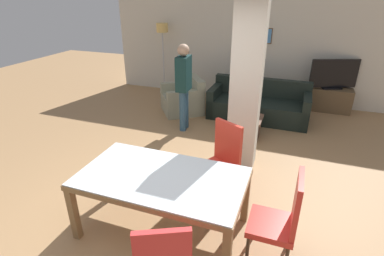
{
  "coord_description": "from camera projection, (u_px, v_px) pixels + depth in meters",
  "views": [
    {
      "loc": [
        1.26,
        -2.48,
        2.62
      ],
      "look_at": [
        0.0,
        0.99,
        0.9
      ],
      "focal_mm": 28.0,
      "sensor_mm": 36.0,
      "label": 1
    }
  ],
  "objects": [
    {
      "name": "tv_stand",
      "position": [
        329.0,
        100.0,
        6.98
      ],
      "size": [
        0.97,
        0.4,
        0.54
      ],
      "color": "brown",
      "rests_on": "ground_plane"
    },
    {
      "name": "floor_lamp",
      "position": [
        162.0,
        35.0,
        7.7
      ],
      "size": [
        0.29,
        0.29,
        1.83
      ],
      "color": "#B7B7BC",
      "rests_on": "ground_plane"
    },
    {
      "name": "standing_person",
      "position": [
        184.0,
        82.0,
        5.76
      ],
      "size": [
        0.24,
        0.39,
        1.71
      ],
      "rotation": [
        0.0,
        0.0,
        -1.51
      ],
      "color": "#2D4F6A",
      "rests_on": "ground_plane"
    },
    {
      "name": "divider_pillar",
      "position": [
        246.0,
        84.0,
        4.39
      ],
      "size": [
        0.44,
        0.3,
        2.7
      ],
      "color": "beige",
      "rests_on": "ground_plane"
    },
    {
      "name": "back_wall",
      "position": [
        249.0,
        45.0,
        7.38
      ],
      "size": [
        7.2,
        0.09,
        2.7
      ],
      "color": "beige",
      "rests_on": "ground_plane"
    },
    {
      "name": "armchair",
      "position": [
        184.0,
        100.0,
        6.92
      ],
      "size": [
        1.19,
        1.19,
        0.8
      ],
      "rotation": [
        0.0,
        0.0,
        2.2
      ],
      "color": "gray",
      "rests_on": "ground_plane"
    },
    {
      "name": "dining_chair_head_right",
      "position": [
        282.0,
        217.0,
        2.97
      ],
      "size": [
        0.46,
        0.46,
        1.05
      ],
      "rotation": [
        0.0,
        0.0,
        1.57
      ],
      "color": "red",
      "rests_on": "ground_plane"
    },
    {
      "name": "dining_table",
      "position": [
        162.0,
        186.0,
        3.35
      ],
      "size": [
        1.85,
        1.04,
        0.75
      ],
      "color": "brown",
      "rests_on": "ground_plane"
    },
    {
      "name": "tv_screen",
      "position": [
        334.0,
        74.0,
        6.73
      ],
      "size": [
        1.01,
        0.43,
        0.67
      ],
      "rotation": [
        0.0,
        0.0,
        3.51
      ],
      "color": "black",
      "rests_on": "tv_stand"
    },
    {
      "name": "dining_chair_far_right",
      "position": [
        222.0,
        159.0,
        3.99
      ],
      "size": [
        0.62,
        0.62,
        1.05
      ],
      "rotation": [
        0.0,
        0.0,
        2.67
      ],
      "color": "red",
      "rests_on": "ground_plane"
    },
    {
      "name": "sofa",
      "position": [
        258.0,
        106.0,
        6.59
      ],
      "size": [
        2.12,
        0.9,
        0.82
      ],
      "rotation": [
        0.0,
        0.0,
        3.14
      ],
      "color": "black",
      "rests_on": "ground_plane"
    },
    {
      "name": "coffee_table",
      "position": [
        245.0,
        126.0,
        5.76
      ],
      "size": [
        0.6,
        0.55,
        0.41
      ],
      "color": "brown",
      "rests_on": "ground_plane"
    },
    {
      "name": "ground_plane",
      "position": [
        164.0,
        228.0,
        3.61
      ],
      "size": [
        18.0,
        18.0,
        0.0
      ],
      "primitive_type": "plane",
      "color": "#A67C52"
    },
    {
      "name": "bottle",
      "position": [
        247.0,
        109.0,
        5.77
      ],
      "size": [
        0.07,
        0.07,
        0.26
      ],
      "color": "#B2B7BC",
      "rests_on": "coffee_table"
    }
  ]
}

